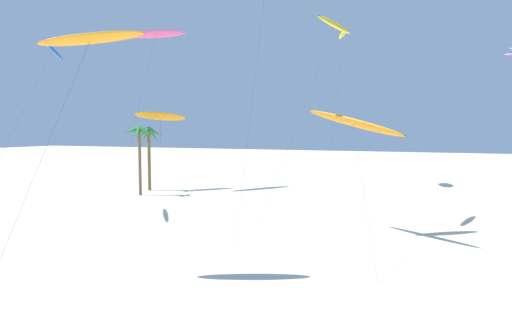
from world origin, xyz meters
The scene contains 9 objects.
palm_tree_0 centered at (-20.10, 42.85, 6.06)m, with size 3.69×4.22×7.67m.
palm_tree_1 centered at (-18.65, 39.20, 6.36)m, with size 3.54×3.41×7.77m.
flying_kite_0 centered at (6.58, 29.25, 7.82)m, with size 7.53×11.70×9.13m.
flying_kite_1 centered at (0.21, 57.73, 19.88)m, with size 2.27×5.71×20.97m.
flying_kite_4 centered at (-20.57, 45.44, 19.12)m, with size 5.11×11.97×20.32m.
flying_kite_5 centered at (-19.43, 44.53, 8.96)m, with size 5.18×5.46×9.74m.
flying_kite_7 centered at (-4.16, 16.23, 11.83)m, with size 5.27×6.33×12.39m.
flying_kite_8 centered at (4.12, 34.43, 15.71)m, with size 5.24×9.46×16.40m.
flying_kite_10 centered at (-18.79, 27.65, 14.15)m, with size 4.37×12.26×15.01m.
Camera 1 is at (11.83, -1.24, 7.32)m, focal length 30.92 mm.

